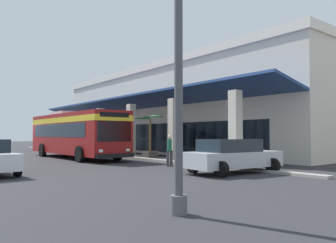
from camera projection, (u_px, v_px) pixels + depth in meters
name	position (u px, v px, depth m)	size (l,w,h in m)	color
ground	(118.00, 152.00, 31.58)	(120.00, 120.00, 0.00)	#2D2D30
curb_strip	(99.00, 154.00, 27.53)	(38.13, 0.50, 0.12)	#9E998E
plaza_building	(187.00, 111.00, 33.63)	(32.07, 13.98, 7.98)	beige
transit_bus	(75.00, 132.00, 23.83)	(11.23, 2.92, 3.34)	maroon
parked_sedan_silver	(232.00, 156.00, 14.56)	(2.69, 4.54, 1.47)	#B2B5BA
pedestrian	(169.00, 149.00, 17.69)	(0.51, 0.50, 1.65)	#38383D
potted_palm	(150.00, 146.00, 23.65)	(1.63, 1.84, 3.05)	#4C4742
lot_light_pole	(178.00, 21.00, 7.16)	(0.60, 0.60, 7.60)	#59595B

